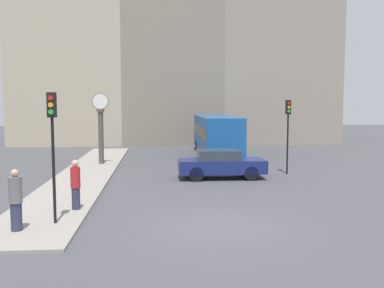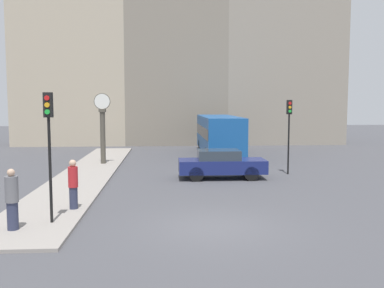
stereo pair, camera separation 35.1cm
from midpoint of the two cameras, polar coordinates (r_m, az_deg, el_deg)
ground_plane at (r=13.46m, az=3.80°, el=-10.98°), size 120.00×120.00×0.00m
sidewalk_corner at (r=23.69m, az=-13.32°, el=-3.80°), size 2.84×24.50×0.10m
building_row at (r=40.65m, az=0.31°, el=11.84°), size 30.01×5.00×19.11m
sedan_car at (r=21.69m, az=4.38°, el=-2.65°), size 4.37×1.70×1.46m
bus_distant at (r=31.22m, az=3.94°, el=1.46°), size 2.52×9.31×2.85m
traffic_light_near at (r=13.71m, az=-17.85°, el=1.74°), size 0.26×0.24×4.03m
traffic_light_far at (r=23.37m, az=13.24°, el=2.94°), size 0.26×0.24×3.97m
street_clock at (r=26.71m, az=-11.46°, el=2.05°), size 0.99×0.40×4.30m
pedestrian_red_top at (r=15.54m, az=-14.94°, el=-5.17°), size 0.34×0.34×1.74m
pedestrian_grey_jacket at (r=13.57m, az=-22.18°, el=-6.86°), size 0.38×0.38×1.81m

